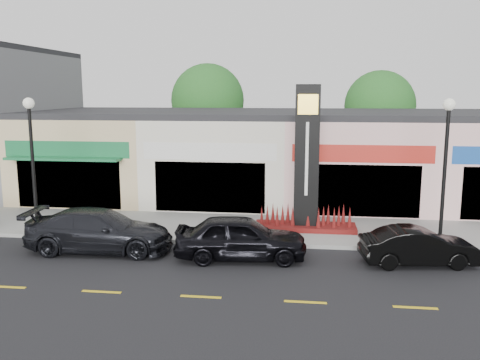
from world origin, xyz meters
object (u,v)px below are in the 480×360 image
at_px(car_black_sedan, 241,237).
at_px(car_black_conv, 419,246).
at_px(lamp_east_near, 445,158).
at_px(car_dark_sedan, 100,230).
at_px(lamp_west_near, 32,151).
at_px(pylon_sign, 306,179).

distance_m(car_black_sedan, car_black_conv, 6.10).
xyz_separation_m(lamp_east_near, car_black_conv, (-1.17, -1.83, -2.83)).
relative_size(lamp_east_near, car_dark_sedan, 1.02).
bearing_deg(car_black_conv, car_dark_sedan, 81.79).
height_order(lamp_west_near, pylon_sign, pylon_sign).
relative_size(car_black_sedan, car_black_conv, 1.19).
relative_size(lamp_east_near, pylon_sign, 0.91).
xyz_separation_m(car_black_sedan, car_black_conv, (6.10, 0.16, -0.15)).
bearing_deg(car_black_sedan, car_dark_sedan, 81.69).
bearing_deg(lamp_east_near, car_black_conv, -122.64).
distance_m(lamp_west_near, car_black_conv, 15.21).
bearing_deg(car_black_sedan, lamp_east_near, -80.10).
bearing_deg(lamp_west_near, lamp_east_near, 0.00).
relative_size(pylon_sign, car_black_sedan, 1.30).
xyz_separation_m(pylon_sign, car_black_conv, (3.83, -3.53, -1.63)).
xyz_separation_m(car_dark_sedan, car_black_sedan, (5.31, -0.27, 0.01)).
bearing_deg(car_black_conv, pylon_sign, 39.67).
relative_size(lamp_east_near, car_black_conv, 1.40).
bearing_deg(lamp_east_near, lamp_west_near, 180.00).
bearing_deg(lamp_west_near, pylon_sign, 8.77).
xyz_separation_m(lamp_west_near, car_black_sedan, (8.73, -1.99, -2.69)).
height_order(pylon_sign, car_dark_sedan, pylon_sign).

